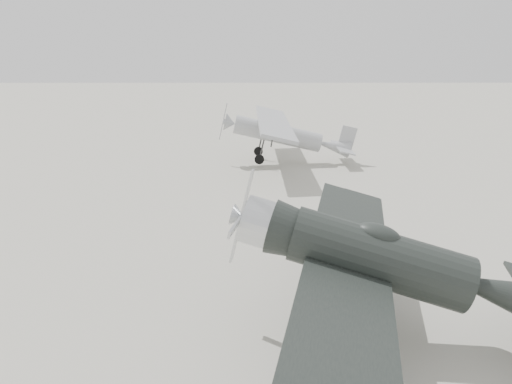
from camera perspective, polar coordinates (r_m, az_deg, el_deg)
ground at (r=18.70m, az=-2.82°, el=-7.49°), size 160.00×160.00×0.00m
lowwing_monoplane at (r=13.52m, az=15.62°, el=-7.97°), size 9.25×12.82×4.12m
highwing_monoplane at (r=32.44m, az=3.13°, el=7.01°), size 8.60×12.04×3.44m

